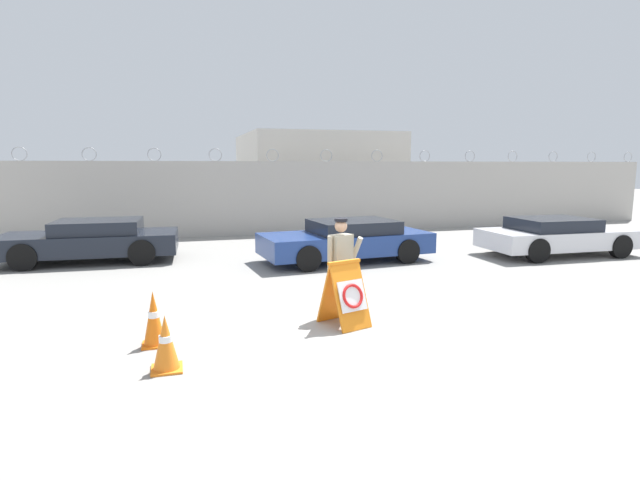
# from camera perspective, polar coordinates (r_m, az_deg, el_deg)

# --- Properties ---
(ground_plane) EXTENTS (90.00, 90.00, 0.00)m
(ground_plane) POSITION_cam_1_polar(r_m,az_deg,el_deg) (8.05, 2.57, -10.15)
(ground_plane) COLOR gray
(perimeter_wall) EXTENTS (36.00, 0.30, 3.16)m
(perimeter_wall) POSITION_cam_1_polar(r_m,az_deg,el_deg) (18.57, -8.52, 4.74)
(perimeter_wall) COLOR #ADA8A0
(perimeter_wall) RESTS_ON ground_plane
(building_block) EXTENTS (6.84, 7.41, 4.03)m
(building_block) POSITION_cam_1_polar(r_m,az_deg,el_deg) (25.06, -0.65, 7.32)
(building_block) COLOR beige
(building_block) RESTS_ON ground_plane
(barricade_sign) EXTENTS (0.79, 0.89, 1.07)m
(barricade_sign) POSITION_cam_1_polar(r_m,az_deg,el_deg) (8.09, 2.96, -6.12)
(barricade_sign) COLOR orange
(barricade_sign) RESTS_ON ground_plane
(security_guard) EXTENTS (0.66, 0.38, 1.68)m
(security_guard) POSITION_cam_1_polar(r_m,az_deg,el_deg) (8.61, 2.41, -2.51)
(security_guard) COLOR black
(security_guard) RESTS_ON ground_plane
(traffic_cone_near) EXTENTS (0.39, 0.39, 0.72)m
(traffic_cone_near) POSITION_cam_1_polar(r_m,az_deg,el_deg) (6.71, -17.22, -11.19)
(traffic_cone_near) COLOR orange
(traffic_cone_near) RESTS_ON ground_plane
(traffic_cone_mid) EXTENTS (0.36, 0.36, 0.81)m
(traffic_cone_mid) POSITION_cam_1_polar(r_m,az_deg,el_deg) (7.62, -18.47, -8.52)
(traffic_cone_mid) COLOR orange
(traffic_cone_mid) RESTS_ON ground_plane
(parked_car_front_coupe) EXTENTS (4.53, 2.08, 1.12)m
(parked_car_front_coupe) POSITION_cam_1_polar(r_m,az_deg,el_deg) (14.66, -24.59, -0.00)
(parked_car_front_coupe) COLOR black
(parked_car_front_coupe) RESTS_ON ground_plane
(parked_car_rear_sedan) EXTENTS (4.66, 2.29, 1.11)m
(parked_car_rear_sedan) POSITION_cam_1_polar(r_m,az_deg,el_deg) (13.44, 3.10, 0.01)
(parked_car_rear_sedan) COLOR black
(parked_car_rear_sedan) RESTS_ON ground_plane
(parked_car_far_side) EXTENTS (4.39, 2.03, 1.08)m
(parked_car_far_side) POSITION_cam_1_polar(r_m,az_deg,el_deg) (15.86, 25.42, 0.46)
(parked_car_far_side) COLOR black
(parked_car_far_side) RESTS_ON ground_plane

